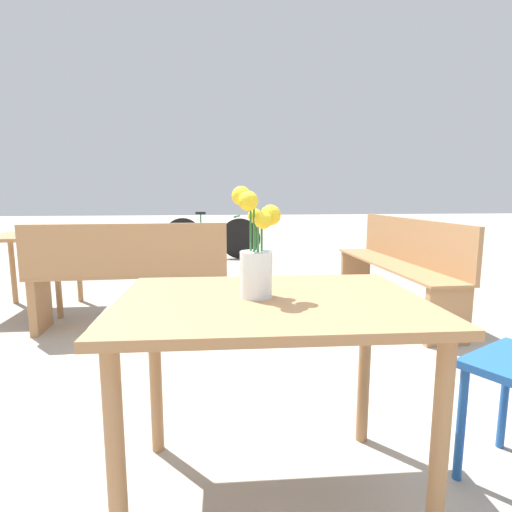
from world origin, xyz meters
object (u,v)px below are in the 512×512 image
object	(u,v)px
bench_near	(129,273)
bench_middle	(400,260)
flower_vase	(256,257)
bicycle	(211,237)
table_front	(271,328)
table_back	(32,248)

from	to	relation	value
bench_near	bench_middle	xyz separation A→B (m)	(2.36, 0.28, 0.02)
flower_vase	bench_middle	size ratio (longest dim) A/B	0.19
bicycle	flower_vase	bearing A→B (deg)	-88.36
table_front	bicycle	distance (m)	5.46
table_front	bench_near	distance (m)	2.07
bench_near	bench_middle	size ratio (longest dim) A/B	0.81
flower_vase	table_back	bearing A→B (deg)	125.22
flower_vase	bicycle	bearing A→B (deg)	91.64
bench_near	bench_middle	distance (m)	2.37
flower_vase	bench_near	world-z (taller)	flower_vase
bench_middle	bicycle	world-z (taller)	bench_middle
table_back	flower_vase	bearing A→B (deg)	-54.78
table_front	table_back	bearing A→B (deg)	125.72
flower_vase	table_back	size ratio (longest dim) A/B	0.49
table_front	bench_middle	world-z (taller)	bench_middle
bench_middle	bicycle	xyz separation A→B (m)	(-1.72, 3.28, -0.12)
bench_middle	table_back	distance (m)	3.37
bench_middle	bicycle	bearing A→B (deg)	117.63
bench_near	flower_vase	bearing A→B (deg)	-67.01
table_front	flower_vase	bearing A→B (deg)	158.23
bench_near	bench_middle	world-z (taller)	same
table_front	flower_vase	size ratio (longest dim) A/B	2.80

